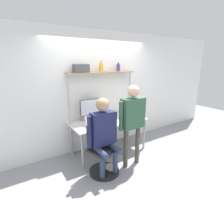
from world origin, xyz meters
TOP-DOWN VIEW (x-y plane):
  - ground_plane at (0.00, 0.00)m, footprint 12.00×12.00m
  - wall_back at (0.00, 0.85)m, footprint 8.00×0.06m
  - desk at (0.00, 0.42)m, footprint 1.71×0.80m
  - shelf_unit at (0.00, 0.69)m, footprint 1.62×0.24m
  - monitor at (-0.33, 0.64)m, footprint 0.48×0.22m
  - laptop at (-0.44, 0.28)m, footprint 0.32×0.23m
  - cell_phone at (-0.19, 0.28)m, footprint 0.07×0.15m
  - office_chair at (-0.53, -0.23)m, footprint 0.57×0.57m
  - person_seated at (-0.51, -0.27)m, footprint 0.59×0.48m
  - person_standing at (0.09, -0.32)m, footprint 0.62×0.22m
  - bottle_purple at (0.44, 0.69)m, footprint 0.09×0.09m
  - bottle_amber at (-0.01, 0.69)m, footprint 0.08×0.08m
  - storage_box at (-0.49, 0.69)m, footprint 0.32×0.17m

SIDE VIEW (x-z plane):
  - ground_plane at x=0.00m, z-range 0.00..0.00m
  - office_chair at x=-0.53m, z-range -0.18..0.77m
  - desk at x=0.00m, z-range 0.31..1.06m
  - cell_phone at x=-0.19m, z-range 0.76..0.77m
  - laptop at x=-0.44m, z-range 0.71..0.93m
  - person_seated at x=-0.51m, z-range 0.14..1.58m
  - monitor at x=-0.33m, z-range 0.78..1.27m
  - person_standing at x=0.09m, z-range 0.23..1.86m
  - wall_back at x=0.00m, z-range 0.00..2.70m
  - shelf_unit at x=0.00m, z-range 0.60..2.42m
  - bottle_purple at x=0.44m, z-range 1.80..2.00m
  - storage_box at x=-0.49m, z-range 1.81..1.98m
  - bottle_amber at x=-0.01m, z-range 1.80..2.03m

